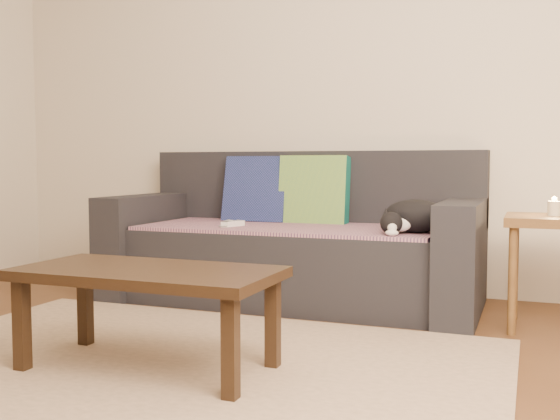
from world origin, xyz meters
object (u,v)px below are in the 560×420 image
at_px(coffee_table, 148,281).
at_px(cat, 414,217).
at_px(sofa, 295,247).
at_px(wii_remote_a, 227,224).
at_px(side_table, 553,236).
at_px(wii_remote_b, 233,224).

bearing_deg(coffee_table, cat, 57.25).
xyz_separation_m(sofa, coffee_table, (-0.07, -1.45, 0.04)).
bearing_deg(cat, wii_remote_a, 158.68).
height_order(sofa, coffee_table, sofa).
bearing_deg(side_table, cat, -179.62).
bearing_deg(wii_remote_b, wii_remote_a, 122.01).
bearing_deg(wii_remote_a, side_table, -101.33).
bearing_deg(sofa, cat, -17.03).
bearing_deg(cat, wii_remote_b, 158.37).
distance_m(cat, side_table, 0.66).
xyz_separation_m(cat, wii_remote_b, (-1.01, -0.01, -0.07)).
bearing_deg(sofa, side_table, -8.92).
bearing_deg(sofa, wii_remote_a, -142.95).
relative_size(wii_remote_a, side_table, 0.28).
height_order(cat, side_table, cat).
distance_m(wii_remote_a, side_table, 1.70).
distance_m(wii_remote_b, coffee_table, 1.24).
distance_m(sofa, side_table, 1.41).
xyz_separation_m(sofa, cat, (0.72, -0.22, 0.21)).
distance_m(cat, coffee_table, 1.48).
xyz_separation_m(wii_remote_a, side_table, (1.70, 0.03, -0.01)).
xyz_separation_m(wii_remote_a, wii_remote_b, (0.03, 0.01, 0.00)).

